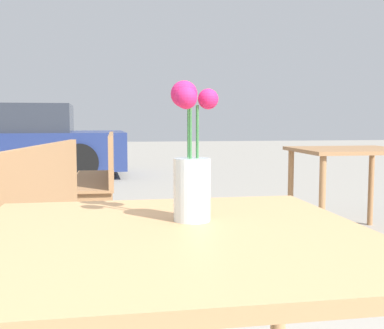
{
  "coord_description": "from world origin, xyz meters",
  "views": [
    {
      "loc": [
        -0.12,
        -1.07,
        0.98
      ],
      "look_at": [
        0.06,
        0.11,
        0.86
      ],
      "focal_mm": 45.0,
      "sensor_mm": 36.0,
      "label": 1
    }
  ],
  "objects_px": {
    "table_front": "(174,271)",
    "parked_car": "(6,142)",
    "bench_middle": "(101,178)",
    "table_back": "(350,161)",
    "flower_vase": "(191,170)",
    "bench_near": "(16,229)"
  },
  "relations": [
    {
      "from": "table_front",
      "to": "parked_car",
      "type": "distance_m",
      "value": 7.67
    },
    {
      "from": "bench_middle",
      "to": "table_back",
      "type": "relative_size",
      "value": 1.62
    },
    {
      "from": "parked_car",
      "to": "bench_middle",
      "type": "bearing_deg",
      "value": -67.43
    },
    {
      "from": "table_front",
      "to": "bench_middle",
      "type": "bearing_deg",
      "value": 95.11
    },
    {
      "from": "flower_vase",
      "to": "bench_middle",
      "type": "xyz_separation_m",
      "value": [
        -0.35,
        3.11,
        -0.4
      ]
    },
    {
      "from": "table_front",
      "to": "parked_car",
      "type": "relative_size",
      "value": 0.23
    },
    {
      "from": "bench_near",
      "to": "table_back",
      "type": "xyz_separation_m",
      "value": [
        2.39,
        1.44,
        0.17
      ]
    },
    {
      "from": "table_front",
      "to": "bench_middle",
      "type": "distance_m",
      "value": 3.25
    },
    {
      "from": "bench_near",
      "to": "parked_car",
      "type": "bearing_deg",
      "value": 102.93
    },
    {
      "from": "bench_near",
      "to": "table_back",
      "type": "height_order",
      "value": "bench_near"
    },
    {
      "from": "table_back",
      "to": "parked_car",
      "type": "distance_m",
      "value": 6.05
    },
    {
      "from": "bench_middle",
      "to": "table_back",
      "type": "height_order",
      "value": "bench_middle"
    },
    {
      "from": "flower_vase",
      "to": "table_back",
      "type": "xyz_separation_m",
      "value": [
        1.72,
        2.57,
        -0.22
      ]
    },
    {
      "from": "parked_car",
      "to": "flower_vase",
      "type": "bearing_deg",
      "value": -74.05
    },
    {
      "from": "bench_middle",
      "to": "parked_car",
      "type": "height_order",
      "value": "parked_car"
    },
    {
      "from": "flower_vase",
      "to": "table_front",
      "type": "bearing_deg",
      "value": -116.28
    },
    {
      "from": "table_back",
      "to": "parked_car",
      "type": "bearing_deg",
      "value": 128.91
    },
    {
      "from": "table_front",
      "to": "bench_middle",
      "type": "relative_size",
      "value": 0.64
    },
    {
      "from": "flower_vase",
      "to": "parked_car",
      "type": "relative_size",
      "value": 0.09
    },
    {
      "from": "bench_near",
      "to": "table_back",
      "type": "relative_size",
      "value": 1.8
    },
    {
      "from": "bench_near",
      "to": "bench_middle",
      "type": "distance_m",
      "value": 2.01
    },
    {
      "from": "parked_car",
      "to": "table_front",
      "type": "bearing_deg",
      "value": -74.72
    }
  ]
}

